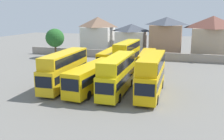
% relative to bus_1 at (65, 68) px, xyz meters
% --- Properties ---
extents(ground, '(140.00, 140.00, 0.00)m').
position_rel_bus_1_xyz_m(ground, '(5.99, 17.87, -2.77)').
color(ground, slate).
extents(depot_boundary_wall, '(56.00, 0.50, 1.80)m').
position_rel_bus_1_xyz_m(depot_boundary_wall, '(5.99, 24.34, -1.87)').
color(depot_boundary_wall, gray).
rests_on(depot_boundary_wall, ground).
extents(bus_1, '(2.88, 11.34, 4.91)m').
position_rel_bus_1_xyz_m(bus_1, '(0.00, 0.00, 0.00)').
color(bus_1, gold).
rests_on(bus_1, ground).
extents(bus_2, '(3.34, 11.95, 3.50)m').
position_rel_bus_1_xyz_m(bus_2, '(4.19, -0.13, -0.77)').
color(bus_2, '#E1B30D').
rests_on(bus_2, ground).
extents(bus_3, '(2.66, 10.65, 4.81)m').
position_rel_bus_1_xyz_m(bus_3, '(7.72, -0.39, -0.06)').
color(bus_3, yellow).
rests_on(bus_3, ground).
extents(bus_4, '(2.70, 10.70, 5.07)m').
position_rel_bus_1_xyz_m(bus_4, '(11.97, 0.26, 0.08)').
color(bus_4, '#E8B20C').
rests_on(bus_4, ground).
extents(bus_5, '(2.97, 10.47, 3.28)m').
position_rel_bus_1_xyz_m(bus_5, '(2.12, 14.45, -0.89)').
color(bus_5, '#EDB20A').
rests_on(bus_5, ground).
extents(bus_6, '(2.80, 11.28, 4.98)m').
position_rel_bus_1_xyz_m(bus_6, '(5.29, 14.71, 0.04)').
color(bus_6, yellow).
rests_on(bus_6, ground).
extents(bus_7, '(3.26, 10.63, 3.37)m').
position_rel_bus_1_xyz_m(bus_7, '(9.27, 14.00, -0.84)').
color(bus_7, '#EBAF13').
rests_on(bus_7, ground).
extents(house_terrace_left, '(7.88, 6.76, 9.26)m').
position_rel_bus_1_xyz_m(house_terrace_left, '(-6.65, 31.20, 1.95)').
color(house_terrace_left, silver).
rests_on(house_terrace_left, ground).
extents(house_terrace_centre, '(7.43, 6.60, 7.56)m').
position_rel_bus_1_xyz_m(house_terrace_centre, '(2.23, 31.64, 1.08)').
color(house_terrace_centre, silver).
rests_on(house_terrace_centre, ground).
extents(house_terrace_right, '(7.47, 8.40, 9.32)m').
position_rel_bus_1_xyz_m(house_terrace_right, '(10.92, 31.04, 1.97)').
color(house_terrace_right, '#9E7A60').
rests_on(house_terrace_right, ground).
extents(house_terrace_far_right, '(9.17, 7.66, 9.61)m').
position_rel_bus_1_xyz_m(house_terrace_far_right, '(21.21, 31.03, 2.13)').
color(house_terrace_far_right, tan).
rests_on(house_terrace_far_right, ground).
extents(tree_left_of_lot, '(4.31, 4.31, 6.71)m').
position_rel_bus_1_xyz_m(tree_left_of_lot, '(-13.68, 21.34, 1.77)').
color(tree_left_of_lot, brown).
rests_on(tree_left_of_lot, ground).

